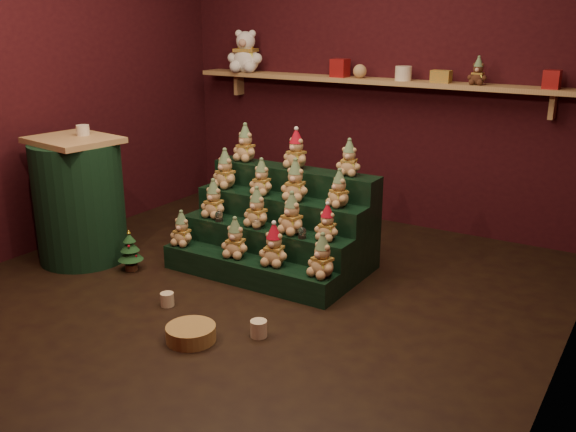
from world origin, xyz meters
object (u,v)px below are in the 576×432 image
Objects in this scene: snow_globe_b at (257,224)px; mug_right at (259,329)px; snow_globe_a at (219,216)px; white_bear at (246,46)px; snow_globe_c at (302,233)px; mini_christmas_tree at (130,251)px; riser_tier_front at (247,271)px; wicker_basket at (191,333)px; brown_bear at (478,71)px; mug_left at (167,299)px; side_table at (79,200)px.

mug_right is at bearing -55.32° from snow_globe_b.
white_bear is at bearing 118.07° from snow_globe_a.
mini_christmas_tree is at bearing -160.96° from snow_globe_c.
riser_tier_front is 4.68× the size of wicker_basket.
mug_right is at bearing -68.13° from white_bear.
riser_tier_front is 0.92m from wicker_basket.
brown_bear is (1.07, 1.57, 1.03)m from snow_globe_b.
mini_christmas_tree is at bearing 165.72° from mug_right.
snow_globe_b is 0.88× the size of mug_left.
mug_right is (0.17, -0.79, -0.35)m from snow_globe_c.
wicker_basket is (0.23, -1.05, -0.35)m from snow_globe_b.
mug_left is 3.00m from brown_bear.
riser_tier_front is 1.46m from side_table.
white_bear is at bearing 126.29° from mug_right.
snow_globe_a is 0.08× the size of side_table.
snow_globe_c is 0.16× the size of white_bear.
riser_tier_front is 0.51m from snow_globe_a.
snow_globe_c is at bearing 23.69° from riser_tier_front.
riser_tier_front is 1.43× the size of side_table.
brown_bear reaches higher than wicker_basket.
wicker_basket is (1.10, -0.62, -0.11)m from mini_christmas_tree.
snow_globe_b is 1.13m from wicker_basket.
riser_tier_front is 0.64m from mug_left.
white_bear reaches higher than snow_globe_a.
snow_globe_c is 0.89× the size of mug_left.
riser_tier_front is at bearing 17.04° from mini_christmas_tree.
snow_globe_b is 0.38m from snow_globe_c.
mug_left is 0.88× the size of mug_right.
snow_globe_a is 0.35m from snow_globe_b.
brown_bear is (1.29, 2.33, 1.38)m from mug_left.
mug_left is (-0.59, -0.76, -0.36)m from snow_globe_c.
mug_left is at bearing -127.99° from snow_globe_c.
brown_bear is at bearing 66.21° from snow_globe_c.
snow_globe_b is at bearing 124.68° from mug_right.
wicker_basket is (0.22, -0.89, -0.04)m from riser_tier_front.
white_bear reaches higher than side_table.
mini_christmas_tree is 3.07m from brown_bear.
snow_globe_b reaches higher than mug_left.
snow_globe_a is 0.38× the size of brown_bear.
snow_globe_a reaches higher than riser_tier_front.
mini_christmas_tree is at bearing -135.86° from brown_bear.
mini_christmas_tree is 1.47m from mug_right.
snow_globe_b is at bearing 26.16° from side_table.
mug_left is at bearing -120.60° from brown_bear.
snow_globe_b is at bearing 26.42° from mini_christmas_tree.
mug_right is (1.91, -0.34, -0.43)m from side_table.
snow_globe_a reaches higher than mini_christmas_tree.
snow_globe_b is at bearing 96.33° from riser_tier_front.
wicker_basket is at bearing -140.98° from mug_right.
riser_tier_front is at bearing -83.67° from snow_globe_b.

